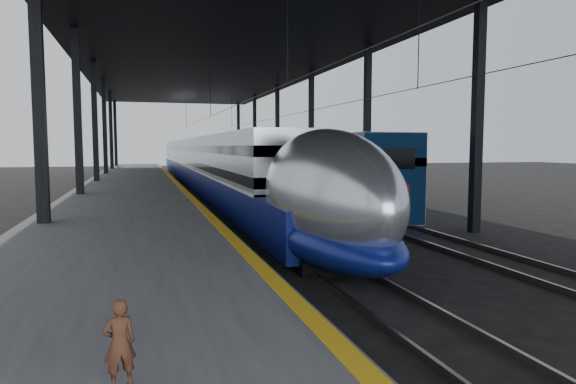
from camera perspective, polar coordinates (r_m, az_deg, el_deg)
name	(u,v)px	position (r m, az deg, el deg)	size (l,w,h in m)	color
ground	(265,282)	(12.88, -2.52, -9.96)	(160.00, 160.00, 0.00)	black
platform	(131,194)	(32.23, -17.05, -0.20)	(6.00, 80.00, 1.00)	#4C4C4F
yellow_strip	(178,185)	(32.26, -12.09, 0.82)	(0.30, 80.00, 0.01)	gold
rails	(261,197)	(33.10, -3.05, -0.58)	(6.52, 80.00, 0.16)	slate
canopy	(219,52)	(32.97, -7.69, 15.13)	(18.00, 75.00, 9.47)	black
tgv_train	(205,165)	(41.23, -9.22, 2.96)	(2.77, 65.20, 3.97)	silver
second_train	(253,161)	(47.05, -3.90, 3.43)	(2.85, 56.05, 3.92)	#16498F
child	(119,343)	(5.44, -18.23, -15.67)	(0.32, 0.21, 0.88)	#4F2C1A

